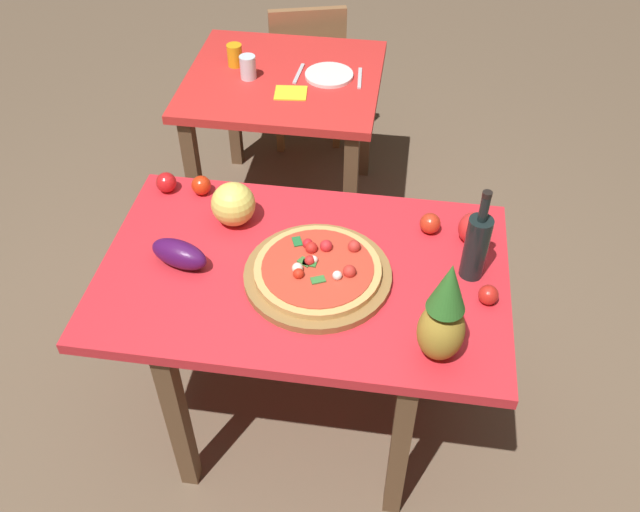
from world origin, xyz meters
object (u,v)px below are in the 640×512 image
(pizza_board, at_px, (318,275))
(bell_pepper, at_px, (473,228))
(pineapple_left, at_px, (443,317))
(fork_utensil, at_px, (299,74))
(tomato_beside_pepper, at_px, (488,295))
(tomato_by_bottle, at_px, (201,185))
(background_table, at_px, (284,99))
(melon, at_px, (233,204))
(knife_utensil, at_px, (360,78))
(dining_chair, at_px, (306,66))
(tomato_near_board, at_px, (166,182))
(drinking_glass_water, at_px, (248,67))
(drinking_glass_juice, at_px, (235,55))
(dinner_plate, at_px, (329,75))
(napkin_folded, at_px, (291,93))
(tomato_at_corner, at_px, (430,223))
(pizza, at_px, (318,268))
(wine_bottle, at_px, (476,245))
(display_table, at_px, (304,289))
(eggplant, at_px, (179,254))

(pizza_board, bearing_deg, bell_pepper, 27.87)
(pineapple_left, height_order, fork_utensil, pineapple_left)
(fork_utensil, bearing_deg, pineapple_left, -63.17)
(tomato_beside_pepper, distance_m, tomato_by_bottle, 1.09)
(pineapple_left, bearing_deg, background_table, 115.93)
(melon, bearing_deg, pizza_board, -35.60)
(background_table, xyz_separation_m, knife_utensil, (0.35, 0.02, 0.13))
(background_table, xyz_separation_m, dining_chair, (-0.00, 0.64, -0.16))
(dining_chair, distance_m, tomato_near_board, 1.59)
(fork_utensil, bearing_deg, drinking_glass_water, -160.25)
(pineapple_left, distance_m, tomato_by_bottle, 1.07)
(drinking_glass_juice, height_order, dinner_plate, drinking_glass_juice)
(tomato_by_bottle, distance_m, fork_utensil, 0.93)
(knife_utensil, xyz_separation_m, napkin_folded, (-0.29, -0.17, -0.00))
(dining_chair, xyz_separation_m, tomato_at_corner, (0.70, -1.62, 0.32))
(pizza_board, distance_m, bell_pepper, 0.55)
(dining_chair, distance_m, drinking_glass_juice, 0.71)
(melon, distance_m, napkin_folded, 0.88)
(dining_chair, bearing_deg, tomato_at_corner, 97.55)
(drinking_glass_water, relative_size, dinner_plate, 0.48)
(pizza, relative_size, tomato_beside_pepper, 6.51)
(tomato_at_corner, relative_size, knife_utensil, 0.39)
(pizza, distance_m, wine_bottle, 0.50)
(pizza, height_order, tomato_by_bottle, pizza)
(display_table, xyz_separation_m, dining_chair, (-0.30, 1.86, -0.19))
(bell_pepper, xyz_separation_m, drinking_glass_juice, (-1.07, 1.06, 0.00))
(display_table, height_order, fork_utensil, fork_utensil)
(tomato_beside_pepper, bearing_deg, tomato_near_board, 161.19)
(fork_utensil, bearing_deg, tomato_at_corner, -54.67)
(napkin_folded, bearing_deg, pizza, -75.35)
(drinking_glass_juice, bearing_deg, pizza_board, -66.05)
(background_table, height_order, dining_chair, dining_chair)
(tomato_by_bottle, relative_size, drinking_glass_juice, 0.70)
(background_table, relative_size, wine_bottle, 2.66)
(pizza_board, distance_m, pineapple_left, 0.48)
(napkin_folded, bearing_deg, tomato_at_corner, -52.72)
(fork_utensil, height_order, knife_utensil, same)
(background_table, xyz_separation_m, tomato_beside_pepper, (0.88, -1.28, 0.15))
(dining_chair, distance_m, pizza, 1.95)
(tomato_beside_pepper, xyz_separation_m, napkin_folded, (-0.82, 1.13, -0.03))
(pineapple_left, relative_size, knife_utensil, 1.96)
(wine_bottle, bearing_deg, background_table, 125.52)
(bell_pepper, bearing_deg, napkin_folded, 132.27)
(eggplant, xyz_separation_m, drinking_glass_water, (-0.05, 1.22, 0.01))
(drinking_glass_water, distance_m, napkin_folded, 0.24)
(eggplant, bearing_deg, bell_pepper, 15.48)
(dining_chair, height_order, drinking_glass_water, drinking_glass_water)
(drinking_glass_juice, distance_m, napkin_folded, 0.37)
(wine_bottle, xyz_separation_m, tomato_at_corner, (-0.14, 0.19, -0.09))
(napkin_folded, bearing_deg, bell_pepper, -47.73)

